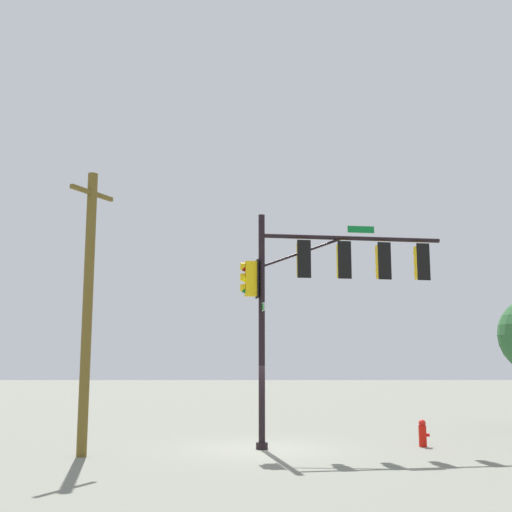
# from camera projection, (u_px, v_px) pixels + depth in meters

# --- Properties ---
(ground_plane) EXTENTS (120.00, 120.00, 0.00)m
(ground_plane) POSITION_uv_depth(u_px,v_px,m) (260.00, 449.00, 19.32)
(ground_plane) COLOR slate
(signal_pole_assembly) EXTENTS (6.63, 1.64, 7.28)m
(signal_pole_assembly) POSITION_uv_depth(u_px,v_px,m) (322.00, 278.00, 20.49)
(signal_pole_assembly) COLOR black
(signal_pole_assembly) RESTS_ON ground_plane
(utility_pole) EXTENTS (0.91, 1.67, 8.22)m
(utility_pole) POSITION_uv_depth(u_px,v_px,m) (85.00, 306.00, 18.54)
(utility_pole) COLOR brown
(utility_pole) RESTS_ON ground_plane
(fire_hydrant) EXTENTS (0.33, 0.24, 0.83)m
(fire_hydrant) POSITION_uv_depth(u_px,v_px,m) (420.00, 433.00, 19.92)
(fire_hydrant) COLOR red
(fire_hydrant) RESTS_ON ground_plane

